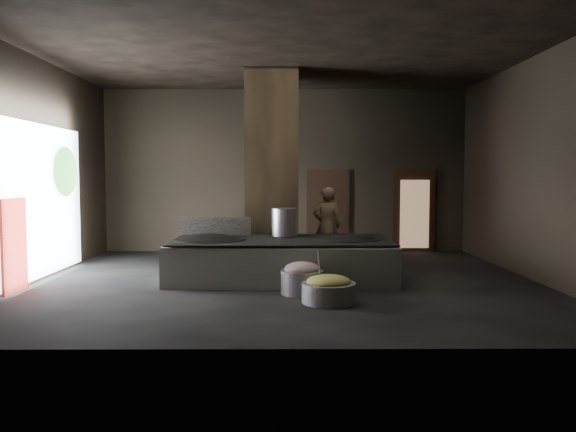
{
  "coord_description": "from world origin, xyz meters",
  "views": [
    {
      "loc": [
        0.0,
        -11.16,
        2.08
      ],
      "look_at": [
        0.07,
        0.75,
        1.25
      ],
      "focal_mm": 35.0,
      "sensor_mm": 36.0,
      "label": 1
    }
  ],
  "objects_px": {
    "wok_left": "(210,243)",
    "stock_pot": "(285,222)",
    "meat_basin": "(302,282)",
    "wok_right": "(349,243)",
    "hearth_platform": "(282,261)",
    "cook": "(327,226)",
    "veg_basin": "(329,293)"
  },
  "relations": [
    {
      "from": "wok_left",
      "to": "cook",
      "type": "relative_size",
      "value": 0.76
    },
    {
      "from": "wok_left",
      "to": "wok_right",
      "type": "distance_m",
      "value": 2.8
    },
    {
      "from": "wok_left",
      "to": "hearth_platform",
      "type": "bearing_deg",
      "value": 1.97
    },
    {
      "from": "meat_basin",
      "to": "wok_right",
      "type": "bearing_deg",
      "value": 54.88
    },
    {
      "from": "hearth_platform",
      "to": "stock_pot",
      "type": "bearing_deg",
      "value": 87.06
    },
    {
      "from": "stock_pot",
      "to": "cook",
      "type": "xyz_separation_m",
      "value": [
        1.0,
        1.44,
        -0.21
      ]
    },
    {
      "from": "wok_right",
      "to": "meat_basin",
      "type": "xyz_separation_m",
      "value": [
        -0.98,
        -1.4,
        -0.54
      ]
    },
    {
      "from": "stock_pot",
      "to": "veg_basin",
      "type": "relative_size",
      "value": 0.65
    },
    {
      "from": "wok_left",
      "to": "stock_pot",
      "type": "relative_size",
      "value": 2.42
    },
    {
      "from": "hearth_platform",
      "to": "cook",
      "type": "xyz_separation_m",
      "value": [
        1.05,
        1.99,
        0.54
      ]
    },
    {
      "from": "stock_pot",
      "to": "cook",
      "type": "height_order",
      "value": "cook"
    },
    {
      "from": "wok_left",
      "to": "cook",
      "type": "xyz_separation_m",
      "value": [
        2.5,
        2.04,
        0.17
      ]
    },
    {
      "from": "hearth_platform",
      "to": "meat_basin",
      "type": "height_order",
      "value": "hearth_platform"
    },
    {
      "from": "meat_basin",
      "to": "stock_pot",
      "type": "bearing_deg",
      "value": 99.42
    },
    {
      "from": "meat_basin",
      "to": "wok_left",
      "type": "bearing_deg",
      "value": 144.39
    },
    {
      "from": "cook",
      "to": "meat_basin",
      "type": "bearing_deg",
      "value": 75.38
    },
    {
      "from": "hearth_platform",
      "to": "meat_basin",
      "type": "bearing_deg",
      "value": -72.6
    },
    {
      "from": "wok_right",
      "to": "cook",
      "type": "height_order",
      "value": "cook"
    },
    {
      "from": "stock_pot",
      "to": "meat_basin",
      "type": "distance_m",
      "value": 2.13
    },
    {
      "from": "wok_left",
      "to": "stock_pot",
      "type": "xyz_separation_m",
      "value": [
        1.5,
        0.6,
        0.38
      ]
    },
    {
      "from": "hearth_platform",
      "to": "stock_pot",
      "type": "relative_size",
      "value": 7.67
    },
    {
      "from": "wok_left",
      "to": "veg_basin",
      "type": "xyz_separation_m",
      "value": [
        2.24,
        -2.01,
        -0.58
      ]
    },
    {
      "from": "hearth_platform",
      "to": "wok_right",
      "type": "height_order",
      "value": "wok_right"
    },
    {
      "from": "wok_right",
      "to": "meat_basin",
      "type": "relative_size",
      "value": 1.71
    },
    {
      "from": "wok_left",
      "to": "meat_basin",
      "type": "distance_m",
      "value": 2.3
    },
    {
      "from": "veg_basin",
      "to": "meat_basin",
      "type": "relative_size",
      "value": 1.17
    },
    {
      "from": "veg_basin",
      "to": "meat_basin",
      "type": "distance_m",
      "value": 0.82
    },
    {
      "from": "stock_pot",
      "to": "meat_basin",
      "type": "bearing_deg",
      "value": -80.58
    },
    {
      "from": "veg_basin",
      "to": "wok_right",
      "type": "bearing_deg",
      "value": 74.98
    },
    {
      "from": "hearth_platform",
      "to": "stock_pot",
      "type": "distance_m",
      "value": 0.93
    },
    {
      "from": "wok_left",
      "to": "stock_pot",
      "type": "height_order",
      "value": "stock_pot"
    },
    {
      "from": "hearth_platform",
      "to": "wok_right",
      "type": "xyz_separation_m",
      "value": [
        1.35,
        0.05,
        0.36
      ]
    }
  ]
}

